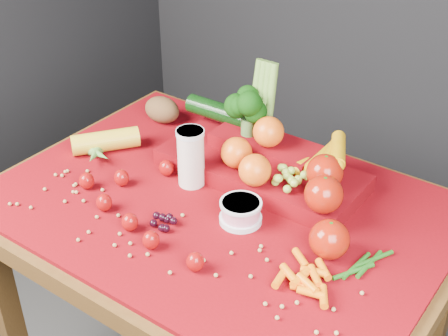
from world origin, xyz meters
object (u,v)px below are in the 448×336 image
Objects in this scene: milk_glass at (191,155)px; produce_mound at (271,161)px; table at (219,238)px; yogurt_bowl at (241,211)px.

produce_mound reaches higher than milk_glass.
produce_mound is at bearing 37.93° from milk_glass.
milk_glass reaches higher than table.
milk_glass is 0.20m from yogurt_bowl.
yogurt_bowl is 0.16× the size of produce_mound.
table is at bearing -15.08° from milk_glass.
milk_glass is at bearing -142.07° from produce_mound.
yogurt_bowl is (0.08, -0.03, 0.14)m from table.
yogurt_bowl reaches higher than table.
table is 1.79× the size of produce_mound.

